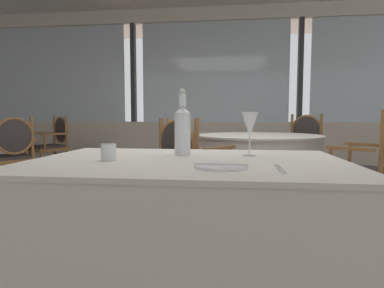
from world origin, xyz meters
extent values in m
plane|color=brown|center=(0.00, 0.00, 0.00)|extent=(13.02, 13.02, 0.00)
cube|color=silver|center=(0.00, 3.55, 0.42)|extent=(10.02, 0.12, 0.85)
cube|color=silver|center=(0.00, 3.55, 2.85)|extent=(10.02, 0.12, 0.25)
cube|color=silver|center=(-3.14, 3.57, 1.79)|extent=(2.76, 0.02, 1.87)
cube|color=silver|center=(0.00, 3.57, 1.79)|extent=(2.76, 0.02, 1.87)
cube|color=#333338|center=(-1.57, 3.55, 1.79)|extent=(0.08, 0.14, 1.87)
cube|color=#333338|center=(1.57, 3.55, 1.79)|extent=(0.08, 0.14, 1.87)
cube|color=silver|center=(0.12, -1.17, 0.74)|extent=(1.37, 0.91, 0.02)
cube|color=silver|center=(0.12, -1.17, 0.36)|extent=(1.33, 0.89, 0.73)
cylinder|color=white|center=(0.27, -1.38, 0.75)|extent=(0.20, 0.20, 0.01)
cube|color=silver|center=(0.27, -1.38, 0.76)|extent=(0.20, 0.03, 0.00)
cube|color=silver|center=(0.48, -1.40, 0.75)|extent=(0.02, 0.18, 0.00)
cylinder|color=white|center=(0.07, -1.01, 0.85)|extent=(0.08, 0.08, 0.21)
cone|color=white|center=(0.07, -1.01, 0.97)|extent=(0.08, 0.08, 0.03)
cylinder|color=white|center=(0.07, -1.01, 1.01)|extent=(0.04, 0.04, 0.06)
sphere|color=silver|center=(0.07, -1.01, 1.05)|extent=(0.03, 0.03, 0.03)
cylinder|color=white|center=(0.39, -1.01, 0.75)|extent=(0.06, 0.06, 0.00)
cylinder|color=white|center=(0.39, -1.01, 0.80)|extent=(0.01, 0.01, 0.09)
cone|color=white|center=(0.39, -1.01, 0.90)|extent=(0.08, 0.08, 0.12)
cylinder|color=white|center=(-0.22, -1.24, 0.78)|extent=(0.07, 0.07, 0.07)
cylinder|color=silver|center=(0.61, 0.91, 0.74)|extent=(1.33, 1.33, 0.02)
cylinder|color=silver|center=(0.61, 0.91, 0.36)|extent=(1.29, 1.29, 0.73)
cube|color=olive|center=(1.20, 1.72, 0.44)|extent=(0.64, 0.64, 0.05)
cube|color=#383333|center=(1.20, 1.72, 0.49)|extent=(0.59, 0.59, 0.04)
cylinder|color=olive|center=(1.24, 1.44, 0.21)|extent=(0.04, 0.04, 0.42)
cylinder|color=olive|center=(0.92, 1.68, 0.21)|extent=(0.04, 0.04, 0.42)
cylinder|color=olive|center=(1.48, 1.77, 0.21)|extent=(0.04, 0.04, 0.42)
cylinder|color=olive|center=(1.16, 2.00, 0.21)|extent=(0.04, 0.04, 0.42)
cylinder|color=olive|center=(1.48, 1.77, 0.72)|extent=(0.04, 0.04, 0.51)
cylinder|color=olive|center=(1.16, 2.00, 0.72)|extent=(0.04, 0.04, 0.51)
ellipsoid|color=#383333|center=(1.33, 1.90, 0.75)|extent=(0.35, 0.27, 0.43)
torus|color=olive|center=(1.33, 1.90, 0.75)|extent=(0.37, 0.29, 0.44)
cube|color=olive|center=(1.39, 1.56, 0.69)|extent=(0.25, 0.32, 0.03)
cylinder|color=olive|center=(1.31, 1.44, 0.58)|extent=(0.03, 0.03, 0.22)
cube|color=olive|center=(0.99, 1.85, 0.69)|extent=(0.25, 0.32, 0.03)
cylinder|color=olive|center=(0.90, 1.74, 0.58)|extent=(0.03, 0.03, 0.22)
cube|color=olive|center=(-0.21, 1.50, 0.45)|extent=(0.64, 0.64, 0.05)
cube|color=#383333|center=(-0.21, 1.50, 0.49)|extent=(0.59, 0.59, 0.04)
cylinder|color=olive|center=(0.07, 1.55, 0.21)|extent=(0.04, 0.04, 0.42)
cylinder|color=olive|center=(-0.16, 1.22, 0.21)|extent=(0.04, 0.04, 0.42)
cylinder|color=olive|center=(-0.25, 1.78, 0.21)|extent=(0.04, 0.04, 0.42)
cylinder|color=olive|center=(-0.49, 1.46, 0.21)|extent=(0.04, 0.04, 0.42)
cylinder|color=olive|center=(-0.25, 1.78, 0.70)|extent=(0.04, 0.04, 0.46)
cylinder|color=olive|center=(-0.49, 1.46, 0.70)|extent=(0.04, 0.04, 0.46)
ellipsoid|color=#383333|center=(-0.38, 1.63, 0.72)|extent=(0.27, 0.35, 0.38)
torus|color=olive|center=(-0.38, 1.63, 0.72)|extent=(0.26, 0.34, 0.40)
cube|color=olive|center=(-0.04, 1.69, 0.69)|extent=(0.32, 0.25, 0.03)
cylinder|color=olive|center=(0.07, 1.61, 0.58)|extent=(0.03, 0.03, 0.22)
cube|color=olive|center=(-0.34, 1.29, 0.69)|extent=(0.32, 0.25, 0.03)
cylinder|color=olive|center=(-0.22, 1.21, 0.58)|extent=(0.03, 0.03, 0.22)
cube|color=olive|center=(0.01, 0.10, 0.44)|extent=(0.64, 0.64, 0.05)
cube|color=#383333|center=(0.01, 0.10, 0.49)|extent=(0.59, 0.59, 0.04)
cylinder|color=olive|center=(-0.03, 0.38, 0.21)|extent=(0.04, 0.04, 0.42)
cylinder|color=olive|center=(0.29, 0.14, 0.21)|extent=(0.04, 0.04, 0.42)
cylinder|color=olive|center=(-0.27, 0.06, 0.21)|extent=(0.04, 0.04, 0.42)
cylinder|color=olive|center=(0.06, -0.18, 0.21)|extent=(0.04, 0.04, 0.42)
cylinder|color=olive|center=(-0.27, 0.06, 0.70)|extent=(0.04, 0.04, 0.46)
cylinder|color=olive|center=(0.06, -0.18, 0.70)|extent=(0.04, 0.04, 0.46)
ellipsoid|color=#383333|center=(-0.11, -0.07, 0.72)|extent=(0.35, 0.27, 0.39)
torus|color=olive|center=(-0.11, -0.07, 0.72)|extent=(0.34, 0.26, 0.40)
cube|color=olive|center=(-0.18, 0.26, 0.69)|extent=(0.25, 0.32, 0.03)
cylinder|color=olive|center=(-0.09, 0.38, 0.58)|extent=(0.03, 0.03, 0.22)
cube|color=olive|center=(0.23, -0.03, 0.69)|extent=(0.25, 0.32, 0.03)
cylinder|color=olive|center=(0.31, 0.08, 0.58)|extent=(0.03, 0.03, 0.22)
cube|color=olive|center=(1.42, 0.32, 0.44)|extent=(0.64, 0.64, 0.05)
cube|color=#383333|center=(1.42, 0.32, 0.48)|extent=(0.59, 0.59, 0.04)
cylinder|color=olive|center=(1.14, 0.27, 0.21)|extent=(0.04, 0.04, 0.41)
cylinder|color=olive|center=(1.37, 0.60, 0.21)|extent=(0.04, 0.04, 0.41)
cylinder|color=olive|center=(1.46, 0.04, 0.21)|extent=(0.04, 0.04, 0.41)
cylinder|color=olive|center=(1.46, 0.04, 0.72)|extent=(0.04, 0.04, 0.53)
cube|color=olive|center=(1.25, 0.13, 0.68)|extent=(0.32, 0.25, 0.03)
cylinder|color=olive|center=(1.14, 0.21, 0.57)|extent=(0.03, 0.03, 0.22)
cube|color=olive|center=(1.55, 0.53, 0.68)|extent=(0.32, 0.25, 0.03)
cylinder|color=olive|center=(1.44, 0.61, 0.57)|extent=(0.03, 0.03, 0.22)
cube|color=olive|center=(-2.54, 2.15, 0.44)|extent=(0.64, 0.64, 0.05)
cube|color=#383333|center=(-2.54, 2.15, 0.48)|extent=(0.59, 0.59, 0.04)
cylinder|color=olive|center=(-2.49, 1.87, 0.21)|extent=(0.04, 0.04, 0.41)
cylinder|color=olive|center=(-2.82, 2.10, 0.21)|extent=(0.04, 0.04, 0.41)
cylinder|color=olive|center=(-2.26, 2.20, 0.21)|extent=(0.04, 0.04, 0.41)
cylinder|color=olive|center=(-2.59, 2.42, 0.21)|extent=(0.04, 0.04, 0.41)
cylinder|color=olive|center=(-2.26, 2.20, 0.71)|extent=(0.04, 0.04, 0.49)
cylinder|color=olive|center=(-2.59, 2.42, 0.71)|extent=(0.04, 0.04, 0.49)
ellipsoid|color=#383333|center=(-2.42, 2.32, 0.73)|extent=(0.35, 0.26, 0.42)
torus|color=olive|center=(-2.42, 2.32, 0.73)|extent=(0.37, 0.27, 0.43)
cube|color=olive|center=(-2.35, 1.99, 0.68)|extent=(0.24, 0.32, 0.03)
cylinder|color=olive|center=(-2.43, 1.87, 0.57)|extent=(0.03, 0.03, 0.22)
cube|color=olive|center=(-2.76, 2.27, 0.68)|extent=(0.24, 0.32, 0.03)
cylinder|color=olive|center=(-2.84, 2.16, 0.57)|extent=(0.03, 0.03, 0.22)
cube|color=olive|center=(-2.32, 0.94, 0.42)|extent=(0.64, 0.64, 0.05)
cube|color=#383333|center=(-2.32, 0.94, 0.46)|extent=(0.59, 0.59, 0.04)
cylinder|color=olive|center=(-2.37, 1.22, 0.20)|extent=(0.04, 0.04, 0.39)
cylinder|color=olive|center=(-2.04, 0.99, 0.20)|extent=(0.04, 0.04, 0.39)
cylinder|color=olive|center=(-2.04, 0.99, 0.69)|extent=(0.04, 0.04, 0.50)
ellipsoid|color=#383333|center=(-2.14, 0.82, 0.72)|extent=(0.26, 0.35, 0.42)
torus|color=olive|center=(-2.14, 0.82, 0.72)|extent=(0.27, 0.37, 0.43)
cube|color=olive|center=(-2.19, 1.16, 0.66)|extent=(0.32, 0.24, 0.03)
cylinder|color=olive|center=(-2.31, 1.24, 0.55)|extent=(0.03, 0.03, 0.22)
camera|label=1|loc=(0.30, -2.55, 0.93)|focal=29.86mm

